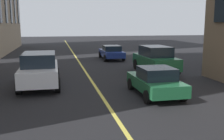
{
  "coord_description": "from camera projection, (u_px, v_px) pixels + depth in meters",
  "views": [
    {
      "loc": [
        3.23,
        2.11,
        3.41
      ],
      "look_at": [
        12.93,
        -0.01,
        1.67
      ],
      "focal_mm": 41.92,
      "sensor_mm": 36.0,
      "label": 1
    }
  ],
  "objects": [
    {
      "name": "car_white_oncoming",
      "position": [
        40.0,
        69.0,
        14.42
      ],
      "size": [
        4.7,
        2.14,
        1.88
      ],
      "color": "silver",
      "rests_on": "ground_plane"
    },
    {
      "name": "lane_centre_line",
      "position": [
        89.0,
        77.0,
        17.17
      ],
      "size": [
        80.0,
        0.16,
        0.01
      ],
      "color": "#D8C64C",
      "rests_on": "ground_plane"
    },
    {
      "name": "car_green_parked_b",
      "position": [
        155.0,
        59.0,
        18.77
      ],
      "size": [
        4.7,
        2.14,
        1.88
      ],
      "color": "#1E6038",
      "rests_on": "ground_plane"
    },
    {
      "name": "car_green_near",
      "position": [
        155.0,
        81.0,
        12.64
      ],
      "size": [
        3.9,
        1.89,
        1.4
      ],
      "color": "#1E6038",
      "rests_on": "ground_plane"
    },
    {
      "name": "car_blue_trailing",
      "position": [
        111.0,
        52.0,
        25.79
      ],
      "size": [
        4.4,
        1.95,
        1.37
      ],
      "color": "navy",
      "rests_on": "ground_plane"
    }
  ]
}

